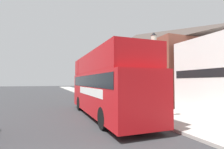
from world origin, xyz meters
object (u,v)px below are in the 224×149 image
Objects in this scene: lamp_post_nearest at (154,59)px; lamp_post_second at (106,71)px; parked_car_ahead_of_bus at (86,95)px; tour_bus at (105,88)px.

lamp_post_second is (-0.01, 8.70, -0.19)m from lamp_post_nearest.
parked_car_ahead_of_bus is 0.87× the size of lamp_post_second.
tour_bus is 2.00× the size of lamp_post_nearest.
lamp_post_nearest is at bearing -79.24° from parked_car_ahead_of_bus.
tour_bus is at bearing 134.21° from lamp_post_nearest.
lamp_post_second reaches higher than parked_car_ahead_of_bus.
tour_bus is 2.12× the size of lamp_post_second.
parked_car_ahead_of_bus is at bearing 98.32° from lamp_post_nearest.
lamp_post_nearest is 8.70m from lamp_post_second.
tour_bus is 6.94m from lamp_post_second.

